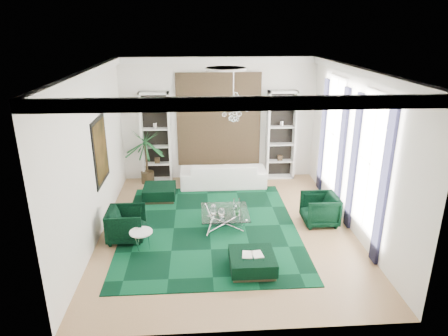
{
  "coord_description": "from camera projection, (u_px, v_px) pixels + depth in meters",
  "views": [
    {
      "loc": [
        -0.64,
        -8.66,
        4.69
      ],
      "look_at": [
        -0.03,
        0.5,
        1.38
      ],
      "focal_mm": 32.0,
      "sensor_mm": 36.0,
      "label": 1
    }
  ],
  "objects": [
    {
      "name": "wall_right",
      "position": [
        355.0,
        151.0,
        9.3
      ],
      "size": [
        0.02,
        7.0,
        3.8
      ],
      "primitive_type": "cube",
      "color": "white",
      "rests_on": "ground"
    },
    {
      "name": "shelving_left",
      "position": [
        156.0,
        138.0,
        12.27
      ],
      "size": [
        0.9,
        0.38,
        2.8
      ],
      "primitive_type": null,
      "color": "white",
      "rests_on": "floor"
    },
    {
      "name": "crown_molding",
      "position": [
        227.0,
        74.0,
        8.51
      ],
      "size": [
        6.0,
        7.0,
        0.18
      ],
      "primitive_type": null,
      "color": "white",
      "rests_on": "ceiling"
    },
    {
      "name": "armchair_right",
      "position": [
        320.0,
        209.0,
        9.85
      ],
      "size": [
        0.84,
        0.82,
        0.77
      ],
      "primitive_type": "imported",
      "rotation": [
        0.0,
        0.0,
        -1.57
      ],
      "color": "black",
      "rests_on": "floor"
    },
    {
      "name": "rug",
      "position": [
        210.0,
        227.0,
        9.75
      ],
      "size": [
        4.2,
        5.0,
        0.02
      ],
      "primitive_type": "cube",
      "color": "black",
      "rests_on": "floor"
    },
    {
      "name": "painting",
      "position": [
        101.0,
        151.0,
        9.51
      ],
      "size": [
        0.04,
        1.3,
        1.6
      ],
      "primitive_type": "cube",
      "color": "black",
      "rests_on": "wall_left"
    },
    {
      "name": "armchair_left",
      "position": [
        126.0,
        224.0,
        9.13
      ],
      "size": [
        0.84,
        0.82,
        0.76
      ],
      "primitive_type": "imported",
      "rotation": [
        0.0,
        0.0,
        1.57
      ],
      "color": "black",
      "rests_on": "floor"
    },
    {
      "name": "curtain_far_a",
      "position": [
        341.0,
        152.0,
        10.06
      ],
      "size": [
        0.07,
        0.3,
        3.25
      ],
      "primitive_type": "cube",
      "color": "black",
      "rests_on": "floor"
    },
    {
      "name": "wall_front",
      "position": [
        244.0,
        227.0,
        5.82
      ],
      "size": [
        6.0,
        0.02,
        3.8
      ],
      "primitive_type": "cube",
      "color": "white",
      "rests_on": "ground"
    },
    {
      "name": "ottoman_side",
      "position": [
        160.0,
        193.0,
        11.3
      ],
      "size": [
        0.88,
        0.88,
        0.39
      ],
      "primitive_type": "cube",
      "color": "black",
      "rests_on": "floor"
    },
    {
      "name": "window_near",
      "position": [
        370.0,
        164.0,
        8.46
      ],
      "size": [
        0.03,
        1.1,
        2.9
      ],
      "primitive_type": "cube",
      "color": "white",
      "rests_on": "wall_right"
    },
    {
      "name": "window_far",
      "position": [
        334.0,
        135.0,
        10.71
      ],
      "size": [
        0.03,
        1.1,
        2.9
      ],
      "primitive_type": "cube",
      "color": "white",
      "rests_on": "wall_right"
    },
    {
      "name": "curtain_far_b",
      "position": [
        323.0,
        136.0,
        11.52
      ],
      "size": [
        0.07,
        0.3,
        3.25
      ],
      "primitive_type": "cube",
      "color": "black",
      "rests_on": "floor"
    },
    {
      "name": "curtain_near_a",
      "position": [
        383.0,
        189.0,
        7.81
      ],
      "size": [
        0.07,
        0.3,
        3.25
      ],
      "primitive_type": "cube",
      "color": "black",
      "rests_on": "floor"
    },
    {
      "name": "floor",
      "position": [
        227.0,
        228.0,
        9.76
      ],
      "size": [
        6.0,
        7.0,
        0.02
      ],
      "primitive_type": "cube",
      "color": "tan",
      "rests_on": "ground"
    },
    {
      "name": "table_plant",
      "position": [
        238.0,
        211.0,
        9.45
      ],
      "size": [
        0.14,
        0.11,
        0.25
      ],
      "primitive_type": "imported",
      "color": "#174B23",
      "rests_on": "coffee_table"
    },
    {
      "name": "chandelier",
      "position": [
        233.0,
        108.0,
        9.36
      ],
      "size": [
        0.76,
        0.76,
        0.68
      ],
      "primitive_type": null,
      "color": "white",
      "rests_on": "ceiling"
    },
    {
      "name": "curtain_near_b",
      "position": [
        354.0,
        163.0,
        9.27
      ],
      "size": [
        0.07,
        0.3,
        3.25
      ],
      "primitive_type": "cube",
      "color": "black",
      "rests_on": "floor"
    },
    {
      "name": "shelving_right",
      "position": [
        281.0,
        136.0,
        12.51
      ],
      "size": [
        0.9,
        0.38,
        2.8
      ],
      "primitive_type": null,
      "color": "white",
      "rests_on": "floor"
    },
    {
      "name": "ceiling_medallion",
      "position": [
        226.0,
        69.0,
        8.76
      ],
      "size": [
        0.9,
        0.9,
        0.05
      ],
      "primitive_type": "cylinder",
      "color": "white",
      "rests_on": "ceiling"
    },
    {
      "name": "coffee_table",
      "position": [
        225.0,
        219.0,
        9.76
      ],
      "size": [
        1.14,
        1.14,
        0.39
      ],
      "primitive_type": null,
      "color": "white",
      "rests_on": "floor"
    },
    {
      "name": "tapestry",
      "position": [
        219.0,
        120.0,
        12.36
      ],
      "size": [
        2.5,
        0.06,
        2.8
      ],
      "primitive_type": "cube",
      "color": "black",
      "rests_on": "wall_back"
    },
    {
      "name": "palm",
      "position": [
        146.0,
        149.0,
        12.18
      ],
      "size": [
        1.36,
        1.36,
        2.18
      ],
      "primitive_type": null,
      "color": "#174B23",
      "rests_on": "floor"
    },
    {
      "name": "side_table",
      "position": [
        142.0,
        242.0,
        8.66
      ],
      "size": [
        0.5,
        0.5,
        0.48
      ],
      "primitive_type": "cylinder",
      "color": "white",
      "rests_on": "floor"
    },
    {
      "name": "wall_left",
      "position": [
        93.0,
        157.0,
        8.93
      ],
      "size": [
        0.02,
        7.0,
        3.8
      ],
      "primitive_type": "cube",
      "color": "white",
      "rests_on": "ground"
    },
    {
      "name": "wall_back",
      "position": [
        219.0,
        119.0,
        12.41
      ],
      "size": [
        6.0,
        0.02,
        3.8
      ],
      "primitive_type": "cube",
      "color": "white",
      "rests_on": "ground"
    },
    {
      "name": "book",
      "position": [
        252.0,
        254.0,
        7.94
      ],
      "size": [
        0.42,
        0.28,
        0.03
      ],
      "primitive_type": "cube",
      "color": "white",
      "rests_on": "ottoman_front"
    },
    {
      "name": "sofa",
      "position": [
        223.0,
        174.0,
        12.21
      ],
      "size": [
        2.58,
        1.01,
        0.75
      ],
      "primitive_type": "imported",
      "rotation": [
        0.0,
        0.0,
        3.14
      ],
      "color": "white",
      "rests_on": "floor"
    },
    {
      "name": "ottoman_front",
      "position": [
        252.0,
        263.0,
        8.01
      ],
      "size": [
        0.9,
        0.9,
        0.36
      ],
      "primitive_type": "cube",
      "color": "black",
      "rests_on": "floor"
    },
    {
      "name": "ceiling",
      "position": [
        227.0,
        68.0,
        8.47
      ],
      "size": [
        6.0,
        7.0,
        0.02
      ],
      "primitive_type": "cube",
      "color": "white",
      "rests_on": "ground"
    }
  ]
}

